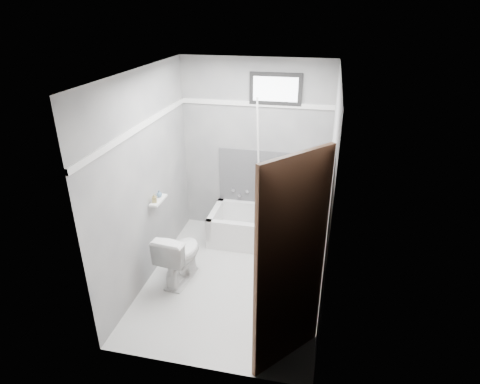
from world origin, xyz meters
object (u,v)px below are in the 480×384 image
(door, at_px, (320,293))
(soap_bottle_b, at_px, (159,193))
(soap_bottle_a, at_px, (154,198))
(bathtub, at_px, (266,228))
(toilet, at_px, (180,255))
(office_chair, at_px, (292,199))

(door, distance_m, soap_bottle_b, 2.42)
(door, height_order, soap_bottle_b, door)
(door, xyz_separation_m, soap_bottle_a, (-1.92, 1.33, -0.03))
(soap_bottle_a, height_order, soap_bottle_b, soap_bottle_a)
(bathtub, bearing_deg, soap_bottle_b, -147.70)
(bathtub, relative_size, toilet, 2.24)
(toilet, height_order, door, door)
(office_chair, height_order, soap_bottle_a, office_chair)
(bathtub, distance_m, door, 2.46)
(toilet, bearing_deg, door, 150.12)
(soap_bottle_a, bearing_deg, soap_bottle_b, 90.00)
(bathtub, xyz_separation_m, soap_bottle_b, (-1.17, -0.74, 0.75))
(door, relative_size, soap_bottle_b, 23.87)
(bathtub, distance_m, office_chair, 0.57)
(door, distance_m, soap_bottle_a, 2.34)
(toilet, relative_size, soap_bottle_b, 8.01)
(office_chair, xyz_separation_m, soap_bottle_b, (-1.50, -0.77, 0.28))
(bathtub, distance_m, toilet, 1.34)
(door, height_order, soap_bottle_a, door)
(bathtub, height_order, toilet, toilet)
(bathtub, height_order, soap_bottle_b, soap_bottle_b)
(bathtub, relative_size, soap_bottle_a, 13.57)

